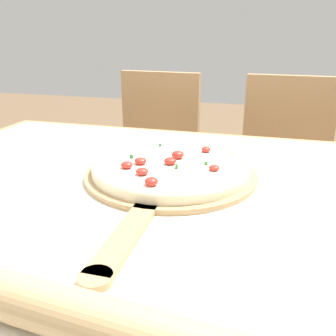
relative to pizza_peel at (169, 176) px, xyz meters
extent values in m
cube|color=#A87F51|center=(0.00, -0.08, -0.03)|extent=(1.42, 1.05, 0.03)
cylinder|color=#A87F51|center=(-0.66, 0.39, -0.39)|extent=(0.06, 0.06, 0.70)
cube|color=white|center=(0.00, -0.08, -0.01)|extent=(1.34, 0.97, 0.00)
cylinder|color=tan|center=(0.00, 0.02, 0.00)|extent=(0.41, 0.41, 0.01)
cube|color=tan|center=(0.00, -0.27, 0.00)|extent=(0.04, 0.23, 0.01)
cylinder|color=tan|center=(0.00, -0.38, 0.00)|extent=(0.05, 0.05, 0.01)
cylinder|color=beige|center=(0.00, 0.02, 0.01)|extent=(0.37, 0.37, 0.02)
torus|color=beige|center=(0.00, 0.02, 0.02)|extent=(0.37, 0.37, 0.02)
cylinder|color=white|center=(0.00, 0.02, 0.02)|extent=(0.33, 0.33, 0.00)
ellipsoid|color=red|center=(-0.01, -0.11, 0.03)|extent=(0.03, 0.03, 0.02)
ellipsoid|color=red|center=(-0.07, 0.00, 0.03)|extent=(0.03, 0.03, 0.02)
ellipsoid|color=red|center=(0.06, 0.13, 0.03)|extent=(0.02, 0.02, 0.01)
ellipsoid|color=red|center=(0.01, 0.06, 0.03)|extent=(0.03, 0.03, 0.02)
ellipsoid|color=red|center=(0.10, 0.00, 0.03)|extent=(0.02, 0.02, 0.01)
ellipsoid|color=red|center=(0.00, 0.02, 0.03)|extent=(0.03, 0.03, 0.02)
ellipsoid|color=red|center=(-0.09, -0.03, 0.03)|extent=(0.03, 0.03, 0.02)
ellipsoid|color=red|center=(-0.04, -0.06, 0.03)|extent=(0.03, 0.03, 0.01)
cube|color=#387533|center=(-0.10, 0.03, 0.03)|extent=(0.01, 0.01, 0.01)
cube|color=#387533|center=(0.08, 0.03, 0.03)|extent=(0.01, 0.01, 0.01)
cube|color=#387533|center=(-0.06, 0.14, 0.03)|extent=(0.01, 0.01, 0.01)
cube|color=#387533|center=(0.00, 0.01, 0.03)|extent=(0.01, 0.01, 0.01)
cube|color=#387533|center=(0.02, -0.01, 0.03)|extent=(0.01, 0.01, 0.01)
cylinder|color=tan|center=(0.03, -0.47, 0.02)|extent=(0.38, 0.09, 0.06)
cube|color=tan|center=(-0.29, 0.68, -0.30)|extent=(0.43, 0.43, 0.02)
cube|color=tan|center=(-0.27, 0.86, -0.07)|extent=(0.38, 0.07, 0.44)
cylinder|color=tan|center=(-0.46, 0.53, -0.53)|extent=(0.04, 0.04, 0.42)
cylinder|color=tan|center=(-0.14, 0.50, -0.53)|extent=(0.04, 0.04, 0.42)
cylinder|color=tan|center=(-0.43, 0.85, -0.53)|extent=(0.04, 0.04, 0.42)
cylinder|color=tan|center=(-0.11, 0.82, -0.53)|extent=(0.04, 0.04, 0.42)
cube|color=tan|center=(0.30, 0.68, -0.30)|extent=(0.42, 0.42, 0.02)
cube|color=tan|center=(0.31, 0.86, -0.07)|extent=(0.38, 0.06, 0.44)
cylinder|color=tan|center=(0.13, 0.53, -0.53)|extent=(0.04, 0.04, 0.42)
cylinder|color=tan|center=(0.45, 0.51, -0.53)|extent=(0.04, 0.04, 0.42)
cylinder|color=tan|center=(0.15, 0.84, -0.53)|extent=(0.04, 0.04, 0.42)
cylinder|color=tan|center=(0.47, 0.83, -0.53)|extent=(0.04, 0.04, 0.42)
camera|label=1|loc=(0.20, -0.74, 0.31)|focal=38.00mm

